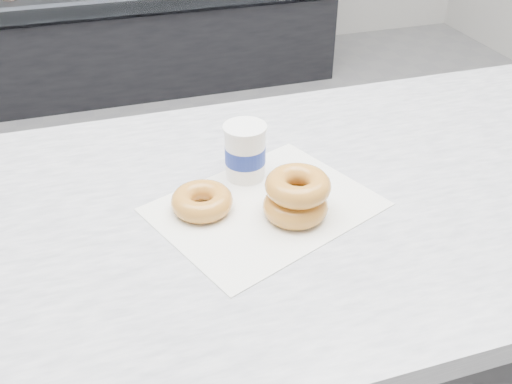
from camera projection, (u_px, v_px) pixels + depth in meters
ground at (217, 318)px, 1.94m from camera, size 5.00×5.00×0.00m
counter at (279, 370)px, 1.21m from camera, size 3.06×0.76×0.90m
display_case at (124, 1)px, 3.33m from camera, size 2.40×0.74×1.25m
wax_paper at (265, 207)px, 0.93m from camera, size 0.41×0.37×0.00m
donut_single at (202, 201)px, 0.91m from camera, size 0.10×0.10×0.03m
donut_stack at (297, 196)px, 0.89m from camera, size 0.11×0.11×0.07m
coffee_cup at (245, 151)px, 0.98m from camera, size 0.08×0.08×0.10m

